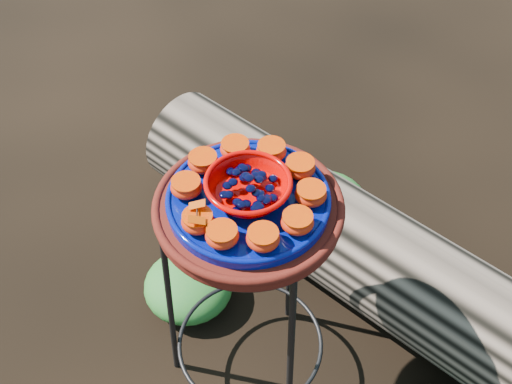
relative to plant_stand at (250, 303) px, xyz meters
The scene contains 20 objects.
ground 0.35m from the plant_stand, ahead, with size 60.00×60.00×0.00m, color black.
plant_stand is the anchor object (origin of this frame).
terracotta_saucer 0.37m from the plant_stand, ahead, with size 0.40×0.40×0.03m, color #4B0B08.
cobalt_plate 0.39m from the plant_stand, ahead, with size 0.35×0.35×0.02m, color #040359.
red_bowl 0.43m from the plant_stand, ahead, with size 0.17×0.17×0.05m, color #D30200, non-canonical shape.
glass_gems 0.47m from the plant_stand, ahead, with size 0.13×0.13×0.02m, color black, non-canonical shape.
orange_half_0 0.44m from the plant_stand, 108.19° to the right, with size 0.07×0.07×0.04m, color red.
orange_half_1 0.44m from the plant_stand, 80.65° to the right, with size 0.07×0.07×0.04m, color red.
orange_half_2 0.44m from the plant_stand, 44.65° to the right, with size 0.07×0.07×0.04m, color red.
orange_half_3 0.44m from the plant_stand, ahead, with size 0.07×0.07×0.04m, color red.
orange_half_4 0.44m from the plant_stand, 27.35° to the left, with size 0.07×0.07×0.04m, color red.
orange_half_5 0.44m from the plant_stand, 63.35° to the left, with size 0.07×0.07×0.04m, color red.
orange_half_6 0.44m from the plant_stand, 99.35° to the left, with size 0.07×0.07×0.04m, color red.
orange_half_7 0.44m from the plant_stand, 135.35° to the left, with size 0.07×0.07×0.04m, color red.
orange_half_8 0.44m from the plant_stand, behind, with size 0.07×0.07×0.04m, color red.
orange_half_9 0.44m from the plant_stand, 152.65° to the right, with size 0.07×0.07×0.04m, color red.
butterfly 0.47m from the plant_stand, 108.19° to the right, with size 0.07×0.05×0.01m, color #C83C02, non-canonical shape.
driftwood_log 0.51m from the plant_stand, 66.70° to the left, with size 1.76×0.46×0.33m, color black, non-canonical shape.
foliage_left 0.42m from the plant_stand, 160.55° to the left, with size 0.28×0.28×0.14m, color #216325.
foliage_back 0.69m from the plant_stand, 98.22° to the left, with size 0.31×0.31×0.16m, color #216325.
Camera 1 is at (0.49, -0.76, 1.75)m, focal length 45.00 mm.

